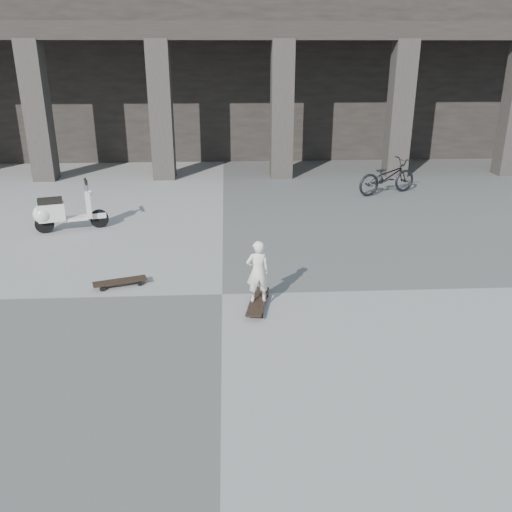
{
  "coord_description": "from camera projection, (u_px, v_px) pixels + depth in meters",
  "views": [
    {
      "loc": [
        0.12,
        -8.03,
        3.76
      ],
      "look_at": [
        0.55,
        0.02,
        0.65
      ],
      "focal_mm": 38.0,
      "sensor_mm": 36.0,
      "label": 1
    }
  ],
  "objects": [
    {
      "name": "ground",
      "position": [
        222.0,
        294.0,
        8.83
      ],
      "size": [
        90.0,
        90.0,
        0.0
      ],
      "primitive_type": "plane",
      "color": "#50504D",
      "rests_on": "ground"
    },
    {
      "name": "colonnade",
      "position": [
        222.0,
        68.0,
        20.56
      ],
      "size": [
        28.0,
        8.82,
        6.0
      ],
      "color": "black",
      "rests_on": "ground"
    },
    {
      "name": "child",
      "position": [
        258.0,
        271.0,
        8.19
      ],
      "size": [
        0.39,
        0.28,
        0.98
      ],
      "primitive_type": "imported",
      "rotation": [
        0.0,
        0.0,
        3.28
      ],
      "color": "silver",
      "rests_on": "longboard"
    },
    {
      "name": "skateboard_spare",
      "position": [
        120.0,
        282.0,
        9.09
      ],
      "size": [
        0.91,
        0.49,
        0.1
      ],
      "rotation": [
        0.0,
        0.0,
        0.32
      ],
      "color": "black",
      "rests_on": "ground"
    },
    {
      "name": "longboard",
      "position": [
        258.0,
        302.0,
        8.38
      ],
      "size": [
        0.43,
        1.06,
        0.1
      ],
      "rotation": [
        0.0,
        0.0,
        1.38
      ],
      "color": "black",
      "rests_on": "ground"
    },
    {
      "name": "scooter",
      "position": [
        58.0,
        212.0,
        11.69
      ],
      "size": [
        1.52,
        0.73,
        1.09
      ],
      "rotation": [
        0.0,
        0.0,
        0.29
      ],
      "color": "black",
      "rests_on": "ground"
    },
    {
      "name": "bicycle",
      "position": [
        387.0,
        177.0,
        14.71
      ],
      "size": [
        1.91,
        1.28,
        0.95
      ],
      "primitive_type": "imported",
      "rotation": [
        0.0,
        0.0,
        1.96
      ],
      "color": "black",
      "rests_on": "ground"
    }
  ]
}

